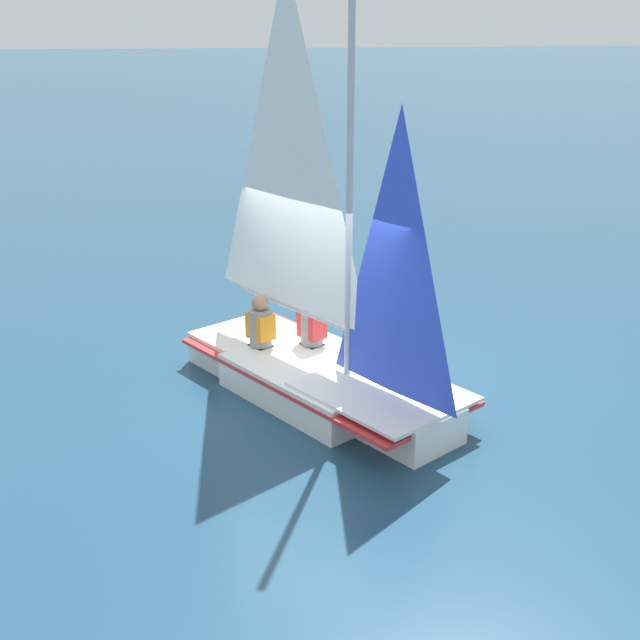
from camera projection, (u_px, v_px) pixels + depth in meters
name	position (u px, v px, depth m)	size (l,w,h in m)	color
ground_plane	(320.00, 395.00, 10.40)	(260.00, 260.00, 0.00)	navy
sailboat_main	(318.00, 342.00, 10.17)	(4.26, 3.51, 5.38)	white
sailor_helm	(312.00, 332.00, 10.80)	(0.43, 0.41, 1.16)	black
sailor_crew	(261.00, 333.00, 10.75)	(0.43, 0.41, 1.16)	black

